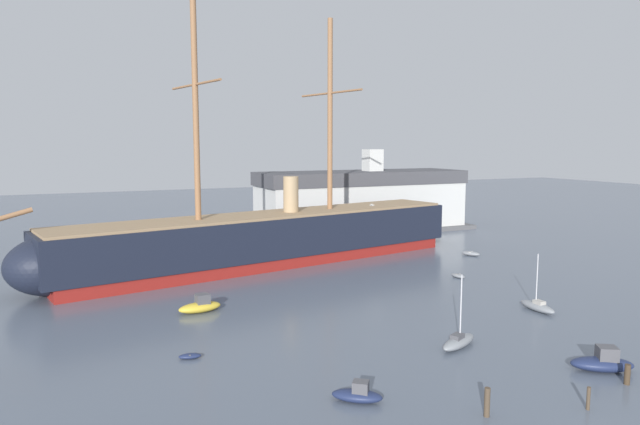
% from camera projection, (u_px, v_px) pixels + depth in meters
% --- Properties ---
extents(tall_ship, '(74.56, 21.42, 36.16)m').
position_uv_depth(tall_ship, '(269.00, 238.00, 83.02)').
color(tall_ship, maroon).
rests_on(tall_ship, ground).
extents(motorboat_foreground_left, '(3.68, 3.31, 1.48)m').
position_uv_depth(motorboat_foreground_left, '(358.00, 394.00, 39.09)').
color(motorboat_foreground_left, '#1E284C').
rests_on(motorboat_foreground_left, ground).
extents(motorboat_foreground_right, '(5.05, 4.13, 1.98)m').
position_uv_depth(motorboat_foreground_right, '(603.00, 362.00, 44.31)').
color(motorboat_foreground_right, '#1E284C').
rests_on(motorboat_foreground_right, ground).
extents(sailboat_near_centre, '(5.07, 3.35, 6.38)m').
position_uv_depth(sailboat_near_centre, '(458.00, 341.00, 49.51)').
color(sailboat_near_centre, gray).
rests_on(sailboat_near_centre, ground).
extents(dinghy_mid_left, '(1.96, 1.17, 0.43)m').
position_uv_depth(dinghy_mid_left, '(190.00, 356.00, 46.93)').
color(dinghy_mid_left, '#1E284C').
rests_on(dinghy_mid_left, ground).
extents(sailboat_mid_right, '(1.59, 4.72, 6.08)m').
position_uv_depth(sailboat_mid_right, '(537.00, 306.00, 60.26)').
color(sailboat_mid_right, gray).
rests_on(sailboat_mid_right, ground).
extents(motorboat_alongside_bow, '(4.70, 2.36, 1.90)m').
position_uv_depth(motorboat_alongside_bow, '(200.00, 306.00, 59.80)').
color(motorboat_alongside_bow, gold).
rests_on(motorboat_alongside_bow, ground).
extents(dinghy_alongside_stern, '(1.19, 2.27, 0.52)m').
position_uv_depth(dinghy_alongside_stern, '(458.00, 276.00, 75.18)').
color(dinghy_alongside_stern, gray).
rests_on(dinghy_alongside_stern, ground).
extents(motorboat_far_left, '(4.84, 2.95, 1.89)m').
position_uv_depth(motorboat_far_left, '(89.00, 283.00, 69.82)').
color(motorboat_far_left, '#7FB2D6').
rests_on(motorboat_far_left, ground).
extents(dinghy_far_right, '(2.48, 3.19, 0.69)m').
position_uv_depth(dinghy_far_right, '(471.00, 253.00, 89.89)').
color(dinghy_far_right, gray).
rests_on(dinghy_far_right, ground).
extents(dinghy_distant_centre, '(1.82, 0.80, 0.43)m').
position_uv_depth(dinghy_distant_centre, '(272.00, 253.00, 91.17)').
color(dinghy_distant_centre, silver).
rests_on(dinghy_distant_centre, ground).
extents(mooring_piling_nearest, '(0.38, 0.38, 1.94)m').
position_uv_depth(mooring_piling_nearest, '(487.00, 402.00, 36.92)').
color(mooring_piling_nearest, '#4C3D2D').
rests_on(mooring_piling_nearest, ground).
extents(mooring_piling_left_pair, '(0.42, 0.42, 1.52)m').
position_uv_depth(mooring_piling_left_pair, '(627.00, 374.00, 41.86)').
color(mooring_piling_left_pair, '#423323').
rests_on(mooring_piling_left_pair, ground).
extents(mooring_piling_right_pair, '(0.24, 0.24, 1.57)m').
position_uv_depth(mooring_piling_right_pair, '(588.00, 398.00, 37.88)').
color(mooring_piling_right_pair, '#4C3D2D').
rests_on(mooring_piling_right_pair, ground).
extents(dockside_warehouse_right, '(45.59, 15.14, 16.37)m').
position_uv_depth(dockside_warehouse_right, '(362.00, 201.00, 114.54)').
color(dockside_warehouse_right, '#565659').
rests_on(dockside_warehouse_right, ground).
extents(seagull_in_flight, '(0.76, 1.05, 0.13)m').
position_uv_depth(seagull_in_flight, '(372.00, 205.00, 49.42)').
color(seagull_in_flight, silver).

